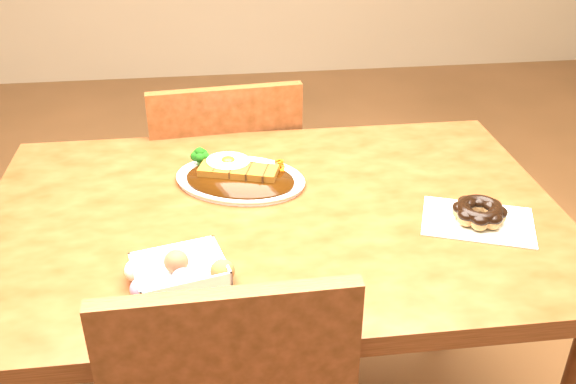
{
  "coord_description": "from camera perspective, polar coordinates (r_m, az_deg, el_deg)",
  "views": [
    {
      "loc": [
        -0.11,
        -1.13,
        1.45
      ],
      "look_at": [
        0.03,
        -0.03,
        0.81
      ],
      "focal_mm": 40.0,
      "sensor_mm": 36.0,
      "label": 1
    }
  ],
  "objects": [
    {
      "name": "chair_far",
      "position": [
        1.93,
        -5.56,
        -0.49
      ],
      "size": [
        0.46,
        0.46,
        0.87
      ],
      "rotation": [
        0.0,
        0.0,
        3.23
      ],
      "color": "#46250E",
      "rests_on": "ground"
    },
    {
      "name": "donut_box",
      "position": [
        1.14,
        -9.79,
        -7.1
      ],
      "size": [
        0.19,
        0.16,
        0.04
      ],
      "rotation": [
        0.0,
        0.0,
        0.24
      ],
      "color": "white",
      "rests_on": "table"
    },
    {
      "name": "table",
      "position": [
        1.39,
        -1.22,
        -5.13
      ],
      "size": [
        1.2,
        0.8,
        0.75
      ],
      "color": "#46250E",
      "rests_on": "ground"
    },
    {
      "name": "pon_de_ring",
      "position": [
        1.34,
        16.64,
        -1.78
      ],
      "size": [
        0.26,
        0.22,
        0.04
      ],
      "rotation": [
        0.0,
        0.0,
        -0.36
      ],
      "color": "silver",
      "rests_on": "table"
    },
    {
      "name": "katsu_curry_plate",
      "position": [
        1.44,
        -4.43,
        1.45
      ],
      "size": [
        0.34,
        0.3,
        0.06
      ],
      "rotation": [
        0.0,
        0.0,
        -0.37
      ],
      "color": "white",
      "rests_on": "table"
    }
  ]
}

